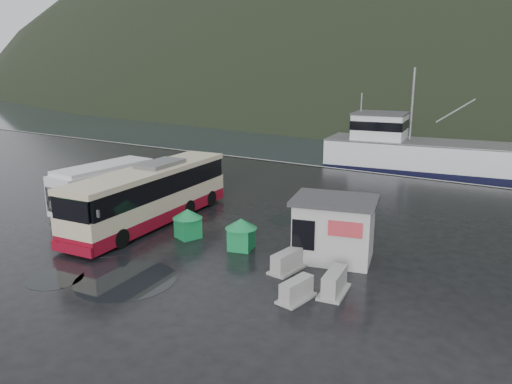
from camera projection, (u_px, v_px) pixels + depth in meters
The scene contains 14 objects.
ground at pixel (174, 237), 25.01m from camera, with size 160.00×160.00×0.00m, color black.
harbor_water at pixel (491, 101), 115.20m from camera, with size 300.00×180.00×0.02m, color black.
quay_edge at pixel (334, 168), 41.41m from camera, with size 160.00×0.60×1.50m, color #999993.
coach_bus at pixel (153, 223), 27.34m from camera, with size 2.91×11.54×3.26m, color beige, non-canonical shape.
white_van at pixel (107, 209), 29.81m from camera, with size 2.26×6.58×2.75m, color silver, non-canonical shape.
waste_bin_left at pixel (188, 237), 25.00m from camera, with size 1.07×1.07×1.49m, color #168042, non-canonical shape.
waste_bin_right at pixel (241, 249), 23.44m from camera, with size 1.08×1.08×1.51m, color #168042, non-canonical shape.
dome_tent at pixel (130, 234), 25.55m from camera, with size 1.78×2.49×0.98m, color #2F331E, non-canonical shape.
ticket_kiosk at pixel (333, 259), 22.28m from camera, with size 3.61×2.73×2.82m, color #B7B6B2, non-canonical shape.
jersey_barrier_a at pixel (287, 271), 21.01m from camera, with size 0.85×1.71×0.85m, color #999993, non-canonical shape.
jersey_barrier_b at pixel (334, 293), 18.96m from camera, with size 0.89×1.79×0.89m, color #999993, non-canonical shape.
jersey_barrier_c at pixel (296, 300), 18.44m from camera, with size 0.80×1.60×0.80m, color #999993, non-canonical shape.
fishing_trawler at pixel (439, 162), 44.15m from camera, with size 23.46×5.16×9.38m, color silver, non-canonical shape.
puddles at pixel (153, 255), 22.76m from camera, with size 8.90×14.74×0.01m.
Camera 1 is at (16.06, -17.83, 8.48)m, focal length 35.00 mm.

